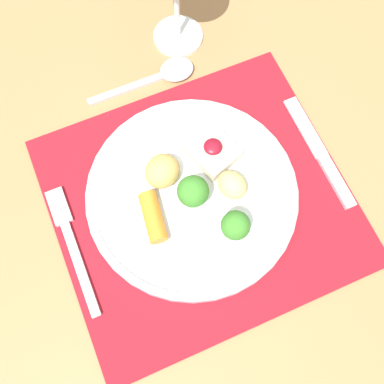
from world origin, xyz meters
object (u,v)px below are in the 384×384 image
Objects in this scene: dinner_plate at (193,193)px; fork at (71,241)px; knife at (323,158)px; spoon at (167,73)px.

fork is (-0.18, 0.01, -0.01)m from dinner_plate.
fork is at bearing 173.83° from knife.
spoon reaches higher than knife.
fork is at bearing 178.24° from dinner_plate.
dinner_plate reaches higher than spoon.
knife is (0.19, -0.02, -0.01)m from dinner_plate.
knife is (0.37, -0.03, 0.00)m from fork.
fork is 0.37m from knife.
spoon reaches higher than fork.
dinner_plate reaches higher than fork.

